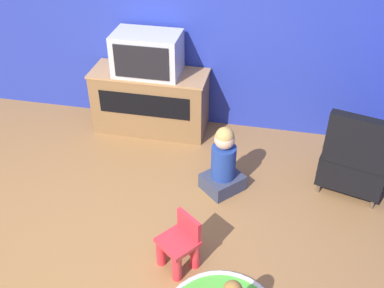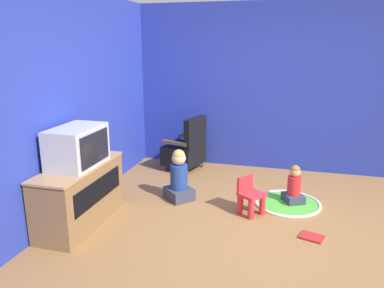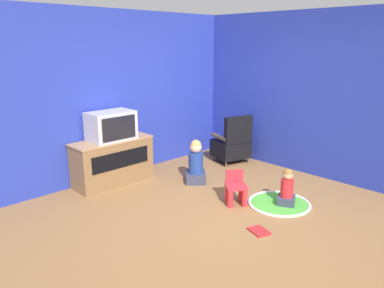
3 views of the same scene
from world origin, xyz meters
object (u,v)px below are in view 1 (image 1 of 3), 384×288
(child_watching_left, at_px, (223,164))
(black_armchair, at_px, (355,160))
(yellow_kid_chair, at_px, (180,246))
(television, at_px, (147,54))
(tv_cabinet, at_px, (151,100))

(child_watching_left, bearing_deg, black_armchair, -35.71)
(yellow_kid_chair, relative_size, child_watching_left, 0.66)
(child_watching_left, bearing_deg, television, 90.17)
(television, bearing_deg, yellow_kid_chair, -67.48)
(tv_cabinet, xyz_separation_m, black_armchair, (2.16, -0.64, -0.02))
(tv_cabinet, xyz_separation_m, yellow_kid_chair, (0.77, -1.87, -0.17))
(television, distance_m, child_watching_left, 1.45)
(child_watching_left, bearing_deg, tv_cabinet, 89.67)
(tv_cabinet, bearing_deg, child_watching_left, -42.82)
(television, bearing_deg, child_watching_left, -42.33)
(tv_cabinet, relative_size, black_armchair, 1.42)
(tv_cabinet, distance_m, black_armchair, 2.25)
(tv_cabinet, relative_size, child_watching_left, 1.83)
(tv_cabinet, relative_size, yellow_kid_chair, 2.78)
(television, bearing_deg, black_armchair, -16.18)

